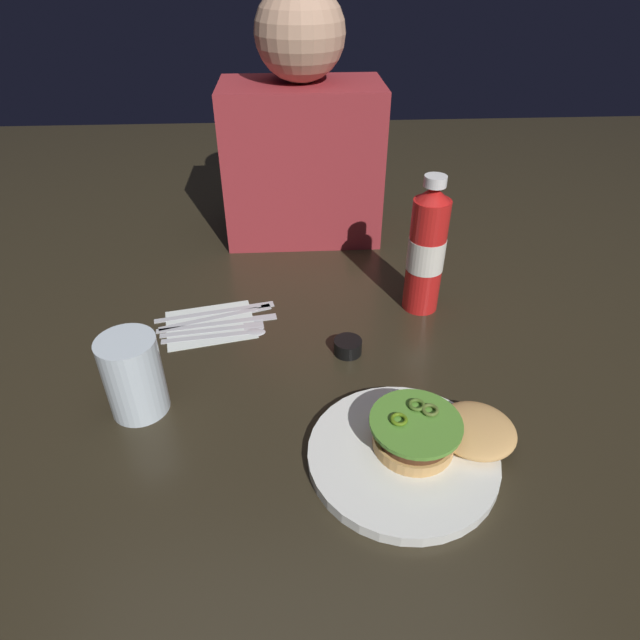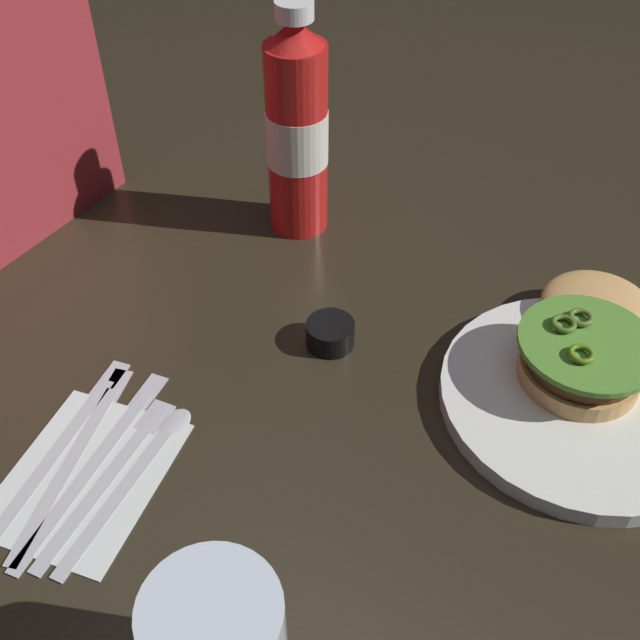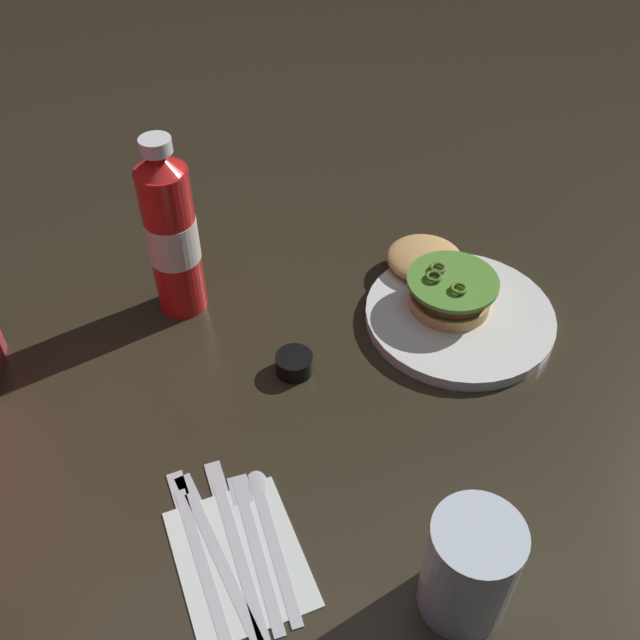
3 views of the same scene
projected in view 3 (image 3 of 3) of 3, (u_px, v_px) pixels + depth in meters
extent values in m
plane|color=#2C2518|center=(370.00, 416.00, 0.85)|extent=(3.00, 3.00, 0.00)
cylinder|color=white|center=(459.00, 316.00, 0.96)|extent=(0.26, 0.26, 0.02)
cylinder|color=tan|center=(450.00, 300.00, 0.96)|extent=(0.11, 0.11, 0.02)
cylinder|color=#512D19|center=(451.00, 291.00, 0.95)|extent=(0.10, 0.10, 0.02)
cylinder|color=red|center=(452.00, 284.00, 0.94)|extent=(0.09, 0.09, 0.01)
cylinder|color=#558F30|center=(453.00, 281.00, 0.93)|extent=(0.12, 0.12, 0.01)
torus|color=#547A15|center=(459.00, 288.00, 0.91)|extent=(0.02, 0.02, 0.01)
torus|color=#476822|center=(434.00, 277.00, 0.93)|extent=(0.02, 0.02, 0.01)
torus|color=#536828|center=(438.00, 268.00, 0.94)|extent=(0.02, 0.02, 0.01)
ellipsoid|color=tan|center=(425.00, 258.00, 1.02)|extent=(0.11, 0.11, 0.03)
cylinder|color=red|center=(173.00, 243.00, 0.92)|extent=(0.07, 0.07, 0.22)
cone|color=red|center=(158.00, 161.00, 0.83)|extent=(0.06, 0.06, 0.03)
cylinder|color=white|center=(155.00, 145.00, 0.82)|extent=(0.04, 0.04, 0.02)
cylinder|color=white|center=(173.00, 239.00, 0.91)|extent=(0.07, 0.07, 0.06)
cylinder|color=silver|center=(469.00, 568.00, 0.64)|extent=(0.08, 0.08, 0.13)
cylinder|color=black|center=(294.00, 364.00, 0.89)|extent=(0.05, 0.05, 0.03)
cube|color=white|center=(240.00, 557.00, 0.72)|extent=(0.18, 0.15, 0.00)
cube|color=silver|center=(274.00, 543.00, 0.72)|extent=(0.18, 0.03, 0.00)
ellipsoid|color=silver|center=(257.00, 484.00, 0.77)|extent=(0.04, 0.03, 0.00)
cube|color=silver|center=(257.00, 549.00, 0.72)|extent=(0.18, 0.04, 0.00)
cube|color=silver|center=(240.00, 488.00, 0.77)|extent=(0.04, 0.03, 0.00)
cube|color=silver|center=(239.00, 556.00, 0.71)|extent=(0.19, 0.04, 0.00)
cube|color=silver|center=(220.00, 490.00, 0.77)|extent=(0.08, 0.03, 0.00)
cube|color=silver|center=(222.00, 562.00, 0.71)|extent=(0.18, 0.07, 0.00)
cube|color=silver|center=(194.00, 502.00, 0.76)|extent=(0.08, 0.04, 0.00)
cube|color=silver|center=(204.00, 569.00, 0.70)|extent=(0.20, 0.05, 0.00)
cube|color=silver|center=(182.00, 500.00, 0.76)|extent=(0.08, 0.03, 0.00)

